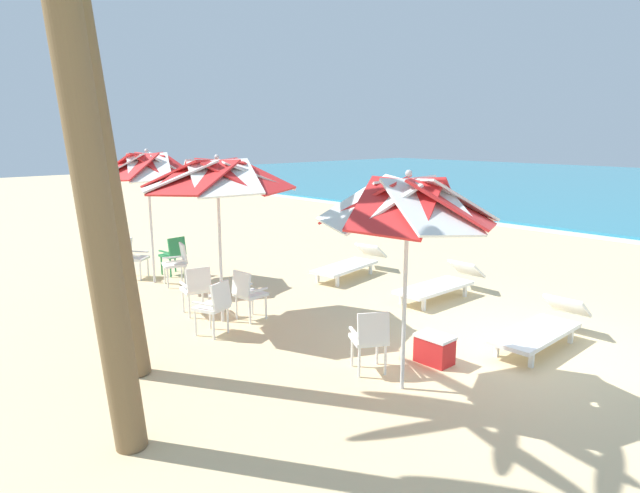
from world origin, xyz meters
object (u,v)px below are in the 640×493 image
plastic_chair_0 (370,337)px  cooler_box (434,349)px  plastic_chair_1 (248,292)px  plastic_chair_6 (174,253)px  beach_umbrella_0 (408,204)px  plastic_chair_4 (177,261)px  sun_lounger_1 (542,328)px  beach_umbrella_1 (217,176)px  sun_lounger_2 (441,284)px  plastic_chair_5 (133,256)px  palm_tree_1 (85,117)px  plastic_chair_3 (215,304)px  sun_lounger_3 (350,264)px  plastic_chair_2 (197,287)px  beach_umbrella_2 (148,168)px  palm_tree_0 (98,105)px

plastic_chair_0 → cooler_box: size_ratio=1.73×
plastic_chair_1 → plastic_chair_6: same height
beach_umbrella_0 → plastic_chair_4: (-6.21, 0.34, -1.81)m
sun_lounger_1 → beach_umbrella_1: bearing=-145.3°
beach_umbrella_0 → sun_lounger_2: (-1.93, 3.55, -2.02)m
plastic_chair_0 → plastic_chair_5: bearing=-178.7°
palm_tree_1 → plastic_chair_3: bearing=130.2°
plastic_chair_4 → sun_lounger_3: (1.95, 3.13, -0.22)m
plastic_chair_0 → plastic_chair_3: same height
beach_umbrella_0 → sun_lounger_2: 4.52m
plastic_chair_1 → plastic_chair_4: same height
beach_umbrella_1 → sun_lounger_1: beach_umbrella_1 is taller
plastic_chair_2 → plastic_chair_6: size_ratio=1.00×
plastic_chair_5 → sun_lounger_3: bearing=49.1°
beach_umbrella_2 → sun_lounger_1: (7.21, 2.57, -2.13)m
plastic_chair_1 → sun_lounger_3: size_ratio=0.39×
sun_lounger_2 → palm_tree_0: (-0.70, -6.01, 3.15)m
plastic_chair_5 → sun_lounger_2: (5.43, 3.65, -0.22)m
beach_umbrella_0 → beach_umbrella_1: (-3.63, -0.25, 0.13)m
plastic_chair_4 → beach_umbrella_1: bearing=-12.9°
beach_umbrella_0 → beach_umbrella_2: (-6.70, 0.04, 0.11)m
plastic_chair_3 → plastic_chair_6: 4.05m
plastic_chair_3 → plastic_chair_4: bearing=161.4°
plastic_chair_4 → plastic_chair_6: 0.85m
plastic_chair_1 → plastic_chair_6: (-3.60, 0.58, 0.00)m
plastic_chair_3 → plastic_chair_6: same height
plastic_chair_0 → plastic_chair_5: same height
plastic_chair_6 → sun_lounger_2: size_ratio=0.40×
plastic_chair_5 → sun_lounger_1: bearing=19.1°
plastic_chair_6 → beach_umbrella_2: bearing=-65.5°
plastic_chair_2 → beach_umbrella_2: (-2.47, 0.42, 1.91)m
plastic_chair_1 → palm_tree_0: palm_tree_0 is taller
palm_tree_1 → beach_umbrella_1: bearing=131.3°
plastic_chair_3 → plastic_chair_4: same height
plastic_chair_2 → plastic_chair_4: same height
sun_lounger_3 → cooler_box: 4.79m
plastic_chair_2 → cooler_box: bearing=18.1°
plastic_chair_5 → beach_umbrella_1: bearing=-2.3°
beach_umbrella_1 → plastic_chair_4: (-2.58, 0.59, -1.93)m
beach_umbrella_1 → plastic_chair_4: beach_umbrella_1 is taller
sun_lounger_1 → plastic_chair_3: bearing=-138.1°
plastic_chair_0 → palm_tree_0: size_ratio=0.16×
plastic_chair_2 → plastic_chair_4: 2.11m
beach_umbrella_2 → sun_lounger_2: bearing=36.3°
plastic_chair_4 → plastic_chair_0: bearing=-2.9°
beach_umbrella_2 → sun_lounger_3: bearing=54.6°
beach_umbrella_0 → plastic_chair_5: (-7.36, -0.10, -1.81)m
plastic_chair_1 → plastic_chair_2: 0.96m
plastic_chair_6 → sun_lounger_1: plastic_chair_6 is taller
beach_umbrella_0 → plastic_chair_2: size_ratio=3.11×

